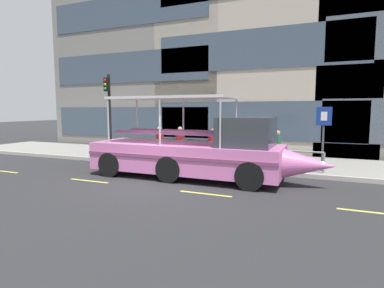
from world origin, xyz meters
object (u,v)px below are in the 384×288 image
(parking_sign, at_px, (324,128))
(pedestrian_near_stern, at_px, (160,139))
(traffic_light_pole, at_px, (109,107))
(leaned_bicycle, at_px, (113,150))
(duck_tour_boat, at_px, (198,152))
(pedestrian_near_bow, at_px, (277,145))
(pedestrian_mid_right, at_px, (180,140))
(pedestrian_mid_left, at_px, (213,142))

(parking_sign, distance_m, pedestrian_near_stern, 8.16)
(traffic_light_pole, height_order, leaned_bicycle, traffic_light_pole)
(duck_tour_boat, bearing_deg, pedestrian_near_bow, 48.29)
(leaned_bicycle, height_order, duck_tour_boat, duck_tour_boat)
(parking_sign, bearing_deg, pedestrian_mid_right, 176.51)
(pedestrian_near_bow, relative_size, pedestrian_mid_left, 0.98)
(duck_tour_boat, distance_m, pedestrian_near_bow, 4.00)
(leaned_bicycle, height_order, pedestrian_near_stern, pedestrian_near_stern)
(pedestrian_mid_right, bearing_deg, parking_sign, -3.49)
(leaned_bicycle, bearing_deg, duck_tour_boat, -22.08)
(leaned_bicycle, bearing_deg, pedestrian_near_bow, 3.84)
(parking_sign, relative_size, duck_tour_boat, 0.28)
(parking_sign, distance_m, pedestrian_mid_left, 4.98)
(pedestrian_near_bow, bearing_deg, pedestrian_near_stern, 177.43)
(parking_sign, relative_size, pedestrian_near_stern, 1.61)
(pedestrian_near_stern, bearing_deg, leaned_bicycle, -160.38)
(pedestrian_near_bow, bearing_deg, duck_tour_boat, -131.71)
(traffic_light_pole, relative_size, pedestrian_mid_left, 2.69)
(parking_sign, xyz_separation_m, pedestrian_mid_right, (-6.72, 0.41, -0.79))
(duck_tour_boat, bearing_deg, pedestrian_mid_right, 126.37)
(leaned_bicycle, height_order, pedestrian_mid_right, pedestrian_mid_right)
(pedestrian_near_stern, bearing_deg, pedestrian_mid_left, -8.58)
(parking_sign, xyz_separation_m, duck_tour_boat, (-4.55, -2.53, -0.93))
(pedestrian_mid_left, bearing_deg, traffic_light_pole, -177.56)
(parking_sign, distance_m, leaned_bicycle, 10.59)
(parking_sign, distance_m, pedestrian_mid_right, 6.78)
(parking_sign, bearing_deg, leaned_bicycle, -179.33)
(traffic_light_pole, relative_size, pedestrian_near_bow, 2.74)
(traffic_light_pole, xyz_separation_m, pedestrian_mid_right, (4.09, 0.41, -1.66))
(traffic_light_pole, relative_size, leaned_bicycle, 2.55)
(traffic_light_pole, bearing_deg, parking_sign, -0.02)
(traffic_light_pole, relative_size, pedestrian_near_stern, 2.67)
(pedestrian_near_bow, bearing_deg, parking_sign, -13.58)
(leaned_bicycle, distance_m, pedestrian_mid_left, 5.63)
(leaned_bicycle, relative_size, pedestrian_near_stern, 1.05)
(parking_sign, relative_size, leaned_bicycle, 1.53)
(duck_tour_boat, height_order, pedestrian_near_bow, duck_tour_boat)
(duck_tour_boat, relative_size, pedestrian_near_stern, 5.77)
(traffic_light_pole, height_order, pedestrian_mid_right, traffic_light_pole)
(pedestrian_mid_left, bearing_deg, pedestrian_mid_right, 175.13)
(pedestrian_near_bow, height_order, pedestrian_mid_right, pedestrian_mid_right)
(leaned_bicycle, xyz_separation_m, pedestrian_mid_right, (3.77, 0.53, 0.64))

